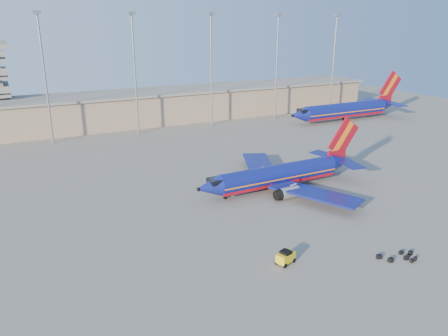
{
  "coord_description": "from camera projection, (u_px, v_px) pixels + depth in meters",
  "views": [
    {
      "loc": [
        -33.37,
        -57.64,
        26.26
      ],
      "look_at": [
        -3.49,
        1.85,
        4.0
      ],
      "focal_mm": 35.0,
      "sensor_mm": 36.0,
      "label": 1
    }
  ],
  "objects": [
    {
      "name": "terminal_building",
      "position": [
        178.0,
        104.0,
        123.42
      ],
      "size": [
        122.0,
        16.0,
        8.5
      ],
      "color": "gray",
      "rests_on": "ground"
    },
    {
      "name": "light_mast_row",
      "position": [
        174.0,
        60.0,
        106.93
      ],
      "size": [
        101.6,
        1.6,
        28.65
      ],
      "color": "gray",
      "rests_on": "ground"
    },
    {
      "name": "ground",
      "position": [
        248.0,
        191.0,
        71.38
      ],
      "size": [
        220.0,
        220.0,
        0.0
      ],
      "primitive_type": "plane",
      "color": "slate",
      "rests_on": "ground"
    },
    {
      "name": "baggage_tug",
      "position": [
        286.0,
        257.0,
        49.8
      ],
      "size": [
        2.52,
        1.98,
        1.59
      ],
      "rotation": [
        0.0,
        0.0,
        0.33
      ],
      "color": "yellow",
      "rests_on": "ground"
    },
    {
      "name": "aircraft_main",
      "position": [
        282.0,
        175.0,
        72.31
      ],
      "size": [
        31.58,
        30.4,
        10.7
      ],
      "rotation": [
        0.0,
        0.0,
        0.02
      ],
      "color": "navy",
      "rests_on": "ground"
    },
    {
      "name": "aircraft_second",
      "position": [
        347.0,
        110.0,
        122.52
      ],
      "size": [
        38.51,
        15.03,
        13.06
      ],
      "rotation": [
        0.0,
        0.0,
        -0.0
      ],
      "color": "navy",
      "rests_on": "ground"
    },
    {
      "name": "luggage_pile",
      "position": [
        399.0,
        257.0,
        50.91
      ],
      "size": [
        4.67,
        2.84,
        0.52
      ],
      "color": "black",
      "rests_on": "ground"
    }
  ]
}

